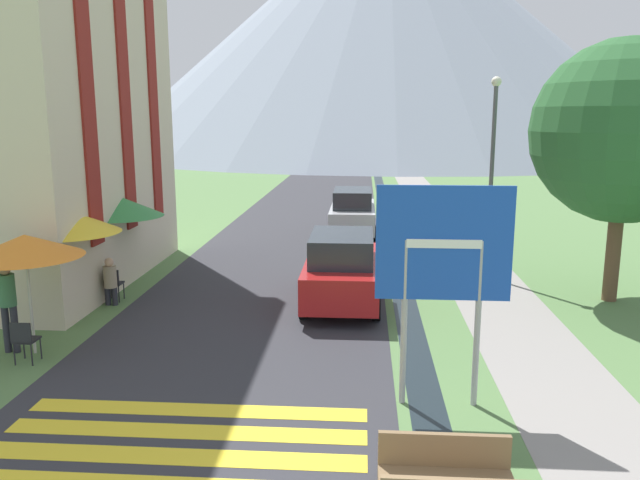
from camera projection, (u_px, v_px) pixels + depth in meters
The scene contains 22 objects.
ground_plane at pixel (360, 232), 25.27m from camera, with size 160.00×160.00×0.00m, color #517542.
road at pixel (317, 199), 35.23m from camera, with size 6.40×60.00×0.01m.
footpath at pixel (426, 200), 34.81m from camera, with size 2.20×60.00×0.01m.
drainage_channel at pixel (383, 200), 34.97m from camera, with size 0.60×60.00×0.00m.
crosswalk_marking at pixel (179, 443), 9.02m from camera, with size 5.44×2.54×0.01m.
mountain_distant at pixel (386, 26), 80.88m from camera, with size 73.65×73.65×31.98m.
hotel_building at pixel (12, 40), 16.78m from camera, with size 6.48×8.98×12.45m.
road_sign at pixel (443, 261), 9.80m from camera, with size 2.13×0.11×3.61m.
parked_car_near at pixel (342, 268), 15.57m from camera, with size 1.88×4.21×1.82m.
parked_car_far at pixel (353, 212), 24.68m from camera, with size 1.81×4.48×1.82m.
cafe_chair_middle at pixel (63, 300), 14.27m from camera, with size 0.40×0.40×0.85m.
cafe_chair_far_left at pixel (113, 282), 15.83m from camera, with size 0.40×0.40×0.85m.
cafe_chair_nearest at pixel (24, 338), 11.83m from camera, with size 0.40×0.40×0.85m.
cafe_chair_far_right at pixel (92, 283), 15.72m from camera, with size 0.40×0.40×0.85m.
cafe_umbrella_front_orange at pixel (25, 246), 12.04m from camera, with size 2.20×2.20×2.42m.
cafe_umbrella_middle_yellow at pixel (69, 221), 14.60m from camera, with size 2.39×2.39×2.51m.
cafe_umbrella_rear_green at pixel (120, 206), 16.98m from camera, with size 2.35×2.35×2.51m.
person_standing_terrace at pixel (8, 301), 12.31m from camera, with size 0.32×0.32×1.82m.
person_seated_near at pixel (50, 294), 14.06m from camera, with size 0.32×0.32×1.27m.
person_seated_far at pixel (110, 279), 15.49m from camera, with size 0.32×0.32×1.21m.
streetlamp at pixel (492, 163), 17.63m from camera, with size 0.28×0.28×5.72m.
tree_by_path at pixel (625, 132), 15.20m from camera, with size 4.50×4.50×6.54m.
Camera 1 is at (0.11, -4.89, 4.67)m, focal length 35.00 mm.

